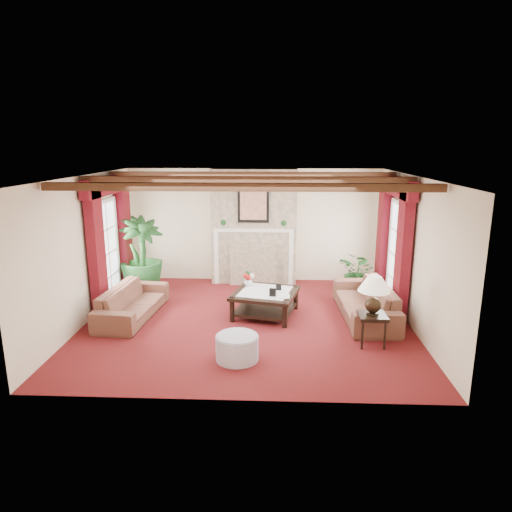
{
  "coord_description": "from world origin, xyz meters",
  "views": [
    {
      "loc": [
        0.51,
        -8.06,
        3.24
      ],
      "look_at": [
        0.15,
        0.4,
        1.17
      ],
      "focal_mm": 32.0,
      "sensor_mm": 36.0,
      "label": 1
    }
  ],
  "objects_px": {
    "coffee_table": "(265,303)",
    "ottoman": "(237,348)",
    "sofa_right": "(365,295)",
    "potted_palm": "(142,272)",
    "side_table": "(371,329)",
    "sofa_left": "(132,297)"
  },
  "relations": [
    {
      "from": "coffee_table",
      "to": "ottoman",
      "type": "distance_m",
      "value": 1.96
    },
    {
      "from": "sofa_right",
      "to": "coffee_table",
      "type": "distance_m",
      "value": 1.93
    },
    {
      "from": "sofa_left",
      "to": "sofa_right",
      "type": "xyz_separation_m",
      "value": [
        4.47,
        0.17,
        0.04
      ]
    },
    {
      "from": "coffee_table",
      "to": "ottoman",
      "type": "xyz_separation_m",
      "value": [
        -0.39,
        -1.92,
        -0.04
      ]
    },
    {
      "from": "sofa_left",
      "to": "ottoman",
      "type": "relative_size",
      "value": 3.13
    },
    {
      "from": "potted_palm",
      "to": "coffee_table",
      "type": "bearing_deg",
      "value": -25.05
    },
    {
      "from": "coffee_table",
      "to": "ottoman",
      "type": "relative_size",
      "value": 1.75
    },
    {
      "from": "sofa_left",
      "to": "coffee_table",
      "type": "bearing_deg",
      "value": -80.5
    },
    {
      "from": "sofa_left",
      "to": "potted_palm",
      "type": "height_order",
      "value": "potted_palm"
    },
    {
      "from": "sofa_left",
      "to": "coffee_table",
      "type": "relative_size",
      "value": 1.79
    },
    {
      "from": "side_table",
      "to": "coffee_table",
      "type": "bearing_deg",
      "value": 144.43
    },
    {
      "from": "coffee_table",
      "to": "potted_palm",
      "type": "bearing_deg",
      "value": 168.58
    },
    {
      "from": "potted_palm",
      "to": "side_table",
      "type": "height_order",
      "value": "potted_palm"
    },
    {
      "from": "sofa_right",
      "to": "ottoman",
      "type": "relative_size",
      "value": 3.41
    },
    {
      "from": "ottoman",
      "to": "potted_palm",
      "type": "bearing_deg",
      "value": 126.63
    },
    {
      "from": "coffee_table",
      "to": "side_table",
      "type": "relative_size",
      "value": 2.18
    },
    {
      "from": "sofa_right",
      "to": "potted_palm",
      "type": "distance_m",
      "value": 4.88
    },
    {
      "from": "sofa_right",
      "to": "coffee_table",
      "type": "bearing_deg",
      "value": -93.0
    },
    {
      "from": "coffee_table",
      "to": "ottoman",
      "type": "bearing_deg",
      "value": -87.77
    },
    {
      "from": "sofa_right",
      "to": "potted_palm",
      "type": "height_order",
      "value": "potted_palm"
    },
    {
      "from": "sofa_right",
      "to": "potted_palm",
      "type": "relative_size",
      "value": 1.19
    },
    {
      "from": "sofa_right",
      "to": "side_table",
      "type": "relative_size",
      "value": 4.24
    }
  ]
}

